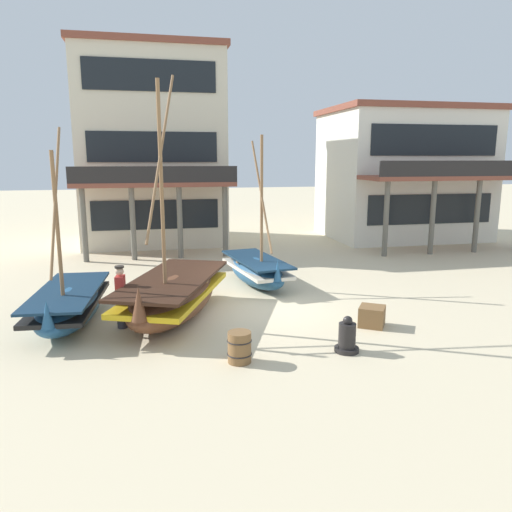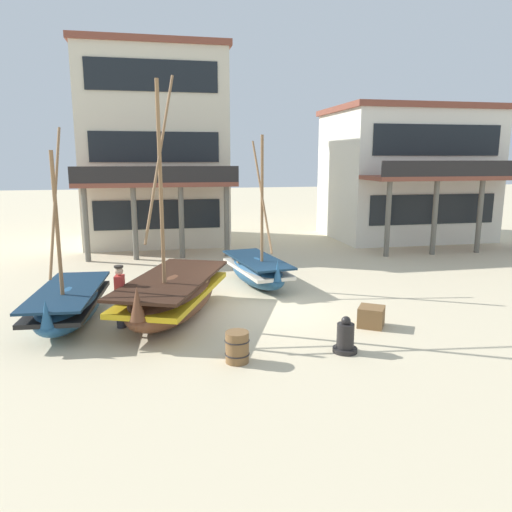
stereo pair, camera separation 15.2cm
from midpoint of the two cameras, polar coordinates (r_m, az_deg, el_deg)
The scene contains 10 objects.
ground_plane at distance 14.71m, azimuth 0.53°, elevation -6.11°, with size 120.00×120.00×0.00m, color beige.
fishing_boat_near_left at distance 17.18m, azimuth -0.18°, elevation -1.64°, with size 1.96×4.03×5.19m.
fishing_boat_centre_large at distance 13.86m, azimuth -10.01°, elevation -4.57°, with size 3.62×5.29×6.61m.
fishing_boat_far_right at distance 14.18m, azimuth -21.42°, elevation -5.33°, with size 1.85×4.29×5.23m.
fisherman_by_hull at distance 13.31m, azimuth -15.89°, elevation -4.71°, with size 0.26×0.38×1.68m.
capstan_winch at distance 11.61m, azimuth 10.27°, elevation -9.42°, with size 0.57×0.57×0.87m.
wooden_barrel at distance 10.87m, azimuth -2.36°, elevation -10.64°, with size 0.56×0.56×0.70m.
cargo_crate at distance 13.45m, azimuth 13.13°, elevation -6.91°, with size 0.65×0.65×0.54m, color brown.
harbor_building_main at distance 26.68m, azimuth -12.19°, elevation 12.24°, with size 7.43×8.32×9.88m.
harbor_building_annex at distance 28.84m, azimuth 16.71°, elevation 9.26°, with size 8.51×8.74×7.14m.
Camera 1 is at (-3.16, -13.67, 4.43)m, focal length 34.07 mm.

